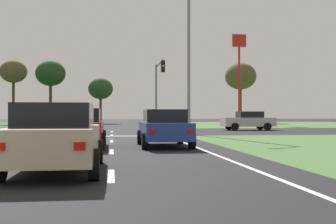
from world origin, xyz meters
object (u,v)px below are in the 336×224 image
(traffic_signal_far_right, at_px, (159,82))
(street_lamp_second, at_px, (187,48))
(car_red_fourth, at_px, (79,128))
(treeline_fourth, at_px, (51,74))
(fastfood_pole_sign, at_px, (239,59))
(car_blue_fifth, at_px, (164,128))
(car_navy_eighth, at_px, (67,119))
(treeline_fifth, at_px, (101,89))
(car_silver_near, at_px, (248,121))
(pedestrian_at_median, at_px, (75,115))
(treeline_third, at_px, (13,72))
(treeline_sixth, at_px, (241,76))
(car_teal_sixth, at_px, (55,120))
(car_beige_seventh, at_px, (56,137))

(traffic_signal_far_right, relative_size, street_lamp_second, 0.57)
(car_red_fourth, distance_m, treeline_fourth, 50.55)
(fastfood_pole_sign, bearing_deg, traffic_signal_far_right, -127.38)
(car_blue_fifth, height_order, car_navy_eighth, car_navy_eighth)
(car_blue_fifth, height_order, treeline_fifth, treeline_fifth)
(car_silver_near, height_order, car_red_fourth, car_silver_near)
(pedestrian_at_median, xyz_separation_m, fastfood_pole_sign, (20.10, 8.98, 7.22))
(treeline_third, height_order, treeline_sixth, treeline_sixth)
(pedestrian_at_median, height_order, fastfood_pole_sign, fastfood_pole_sign)
(car_teal_sixth, height_order, pedestrian_at_median, pedestrian_at_median)
(car_teal_sixth, xyz_separation_m, treeline_third, (-7.88, 16.36, 6.55))
(traffic_signal_far_right, height_order, pedestrian_at_median, traffic_signal_far_right)
(treeline_fifth, height_order, treeline_sixth, treeline_sixth)
(street_lamp_second, relative_size, treeline_sixth, 1.09)
(car_teal_sixth, bearing_deg, car_red_fourth, 99.10)
(pedestrian_at_median, height_order, treeline_fifth, treeline_fifth)
(pedestrian_at_median, bearing_deg, car_silver_near, 67.06)
(car_red_fourth, bearing_deg, car_teal_sixth, 99.10)
(treeline_fourth, xyz_separation_m, treeline_sixth, (29.77, -0.08, -0.06))
(car_red_fourth, xyz_separation_m, car_navy_eighth, (-4.49, 39.15, 0.01))
(treeline_fifth, bearing_deg, car_blue_fifth, -85.34)
(car_silver_near, distance_m, pedestrian_at_median, 18.03)
(car_navy_eighth, distance_m, traffic_signal_far_right, 21.45)
(fastfood_pole_sign, bearing_deg, treeline_sixth, 72.11)
(car_beige_seventh, distance_m, treeline_sixth, 61.11)
(car_silver_near, xyz_separation_m, treeline_fifth, (-13.17, 28.94, 4.31))
(car_beige_seventh, height_order, treeline_sixth, treeline_sixth)
(car_red_fourth, distance_m, car_navy_eighth, 39.41)
(car_red_fourth, bearing_deg, treeline_sixth, 66.19)
(street_lamp_second, bearing_deg, car_blue_fifth, -105.07)
(treeline_third, bearing_deg, car_blue_fifth, -70.64)
(car_navy_eighth, relative_size, fastfood_pole_sign, 0.37)
(car_navy_eighth, distance_m, treeline_sixth, 28.97)
(treeline_sixth, bearing_deg, car_teal_sixth, -142.49)
(treeline_sixth, bearing_deg, treeline_third, -173.46)
(car_red_fourth, bearing_deg, fastfood_pole_sign, 64.20)
(car_beige_seventh, relative_size, street_lamp_second, 0.44)
(car_teal_sixth, relative_size, traffic_signal_far_right, 0.73)
(car_teal_sixth, height_order, traffic_signal_far_right, traffic_signal_far_right)
(street_lamp_second, distance_m, fastfood_pole_sign, 28.39)
(car_navy_eighth, relative_size, treeline_third, 0.48)
(fastfood_pole_sign, bearing_deg, pedestrian_at_median, -155.91)
(fastfood_pole_sign, bearing_deg, car_silver_near, -104.58)
(treeline_third, bearing_deg, street_lamp_second, -61.73)
(car_beige_seventh, height_order, treeline_third, treeline_third)
(car_beige_seventh, bearing_deg, car_red_fourth, 90.28)
(car_blue_fifth, bearing_deg, pedestrian_at_median, 102.19)
(car_silver_near, height_order, fastfood_pole_sign, fastfood_pole_sign)
(car_silver_near, bearing_deg, car_teal_sixth, 57.19)
(car_blue_fifth, distance_m, car_teal_sixth, 30.13)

